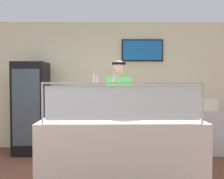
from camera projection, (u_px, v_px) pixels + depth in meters
ground_plane at (119, 174)px, 3.85m from camera, size 12.00×12.00×0.00m
shop_rear_unit at (117, 85)px, 5.42m from camera, size 6.45×0.13×2.70m
serving_counter at (121, 156)px, 3.21m from camera, size 2.05×0.75×0.95m
sneeze_guard at (123, 98)px, 2.87m from camera, size 1.87×0.06×0.48m
pizza_tray at (126, 118)px, 3.25m from camera, size 0.46×0.46×0.04m
pizza_server at (128, 116)px, 3.23m from camera, size 0.09×0.28×0.01m
parmesan_shaker at (95, 79)px, 2.86m from camera, size 0.06×0.06×0.09m
pepper_flake_shaker at (116, 78)px, 2.86m from camera, size 0.06×0.06×0.10m
worker_figure at (119, 109)px, 3.89m from camera, size 0.41×0.50×1.76m
drink_fridge at (31, 108)px, 4.97m from camera, size 0.62×0.64×1.81m
prep_shelf at (203, 131)px, 4.98m from camera, size 0.70×0.55×0.86m
pizza_box_stack at (203, 104)px, 4.96m from camera, size 0.47×0.47×0.22m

